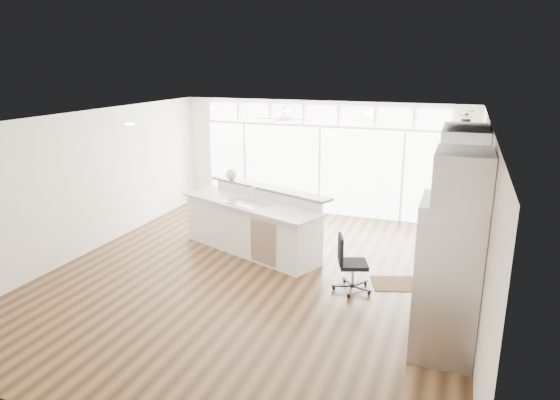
% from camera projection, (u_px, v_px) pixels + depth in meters
% --- Properties ---
extents(floor, '(7.00, 8.00, 0.02)m').
position_uv_depth(floor, '(257.00, 276.00, 8.65)').
color(floor, '#3D2512').
rests_on(floor, ground).
extents(ceiling, '(7.00, 8.00, 0.02)m').
position_uv_depth(ceiling, '(255.00, 119.00, 7.92)').
color(ceiling, white).
rests_on(ceiling, wall_back).
extents(wall_back, '(7.00, 0.04, 2.70)m').
position_uv_depth(wall_back, '(321.00, 158.00, 11.90)').
color(wall_back, white).
rests_on(wall_back, floor).
extents(wall_front, '(7.00, 0.04, 2.70)m').
position_uv_depth(wall_front, '(91.00, 308.00, 4.67)').
color(wall_front, white).
rests_on(wall_front, floor).
extents(wall_left, '(0.04, 8.00, 2.70)m').
position_uv_depth(wall_left, '(86.00, 183.00, 9.44)').
color(wall_left, white).
rests_on(wall_left, floor).
extents(wall_right, '(0.04, 8.00, 2.70)m').
position_uv_depth(wall_right, '(482.00, 223.00, 7.13)').
color(wall_right, white).
rests_on(wall_right, floor).
extents(glass_wall, '(5.80, 0.06, 2.08)m').
position_uv_depth(glass_wall, '(320.00, 171.00, 11.93)').
color(glass_wall, silver).
rests_on(glass_wall, wall_back).
extents(transom_row, '(5.90, 0.06, 0.40)m').
position_uv_depth(transom_row, '(321.00, 115.00, 11.57)').
color(transom_row, silver).
rests_on(transom_row, wall_back).
extents(desk_window, '(0.04, 0.85, 0.85)m').
position_uv_depth(desk_window, '(480.00, 204.00, 7.36)').
color(desk_window, silver).
rests_on(desk_window, wall_right).
extents(ceiling_fan, '(1.16, 1.16, 0.32)m').
position_uv_depth(ceiling_fan, '(284.00, 114.00, 10.68)').
color(ceiling_fan, white).
rests_on(ceiling_fan, ceiling).
extents(recessed_lights, '(3.40, 3.00, 0.02)m').
position_uv_depth(recessed_lights, '(260.00, 119.00, 8.11)').
color(recessed_lights, '#EDE5CA').
rests_on(recessed_lights, ceiling).
extents(oven_cabinet, '(0.64, 1.20, 2.50)m').
position_uv_depth(oven_cabinet, '(459.00, 197.00, 8.89)').
color(oven_cabinet, white).
rests_on(oven_cabinet, floor).
extents(desk_nook, '(0.72, 1.30, 0.76)m').
position_uv_depth(desk_nook, '(449.00, 274.00, 7.78)').
color(desk_nook, white).
rests_on(desk_nook, floor).
extents(upper_cabinets, '(0.64, 1.30, 0.64)m').
position_uv_depth(upper_cabinets, '(465.00, 149.00, 7.24)').
color(upper_cabinets, white).
rests_on(upper_cabinets, wall_right).
extents(refrigerator, '(0.76, 0.90, 2.00)m').
position_uv_depth(refrigerator, '(447.00, 279.00, 6.13)').
color(refrigerator, '#B7B8BC').
rests_on(refrigerator, floor).
extents(fridge_cabinet, '(0.64, 0.90, 0.60)m').
position_uv_depth(fridge_cabinet, '(463.00, 176.00, 5.76)').
color(fridge_cabinet, white).
rests_on(fridge_cabinet, wall_right).
extents(framed_photos, '(0.06, 0.22, 0.80)m').
position_uv_depth(framed_photos, '(478.00, 203.00, 7.96)').
color(framed_photos, black).
rests_on(framed_photos, wall_right).
extents(kitchen_island, '(3.26, 2.20, 1.21)m').
position_uv_depth(kitchen_island, '(251.00, 222.00, 9.57)').
color(kitchen_island, white).
rests_on(kitchen_island, floor).
extents(rug, '(0.99, 0.85, 0.01)m').
position_uv_depth(rug, '(398.00, 284.00, 8.30)').
color(rug, '#32210F').
rests_on(rug, floor).
extents(office_chair, '(0.60, 0.58, 0.92)m').
position_uv_depth(office_chair, '(353.00, 264.00, 7.96)').
color(office_chair, black).
rests_on(office_chair, floor).
extents(fishbowl, '(0.28, 0.28, 0.23)m').
position_uv_depth(fishbowl, '(232.00, 174.00, 10.28)').
color(fishbowl, silver).
rests_on(fishbowl, kitchen_island).
extents(monitor, '(0.14, 0.46, 0.38)m').
position_uv_depth(monitor, '(447.00, 239.00, 7.65)').
color(monitor, black).
rests_on(monitor, desk_nook).
extents(keyboard, '(0.16, 0.32, 0.02)m').
position_uv_depth(keyboard, '(435.00, 248.00, 7.76)').
color(keyboard, silver).
rests_on(keyboard, desk_nook).
extents(potted_plant, '(0.28, 0.31, 0.22)m').
position_uv_depth(potted_plant, '(467.00, 120.00, 8.52)').
color(potted_plant, '#336129').
rests_on(potted_plant, oven_cabinet).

